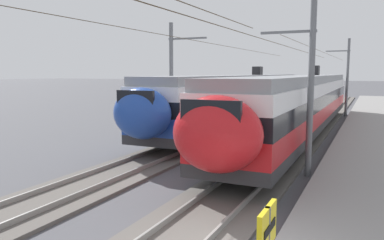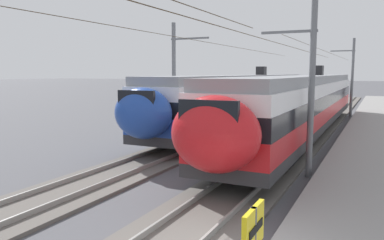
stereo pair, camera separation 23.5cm
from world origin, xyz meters
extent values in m
cube|color=gray|center=(0.00, 2.26, 0.20)|extent=(120.00, 0.07, 0.16)
cube|color=#5B5651|center=(0.00, 6.56, 0.06)|extent=(120.00, 3.00, 0.12)
cube|color=gray|center=(0.00, 5.85, 0.20)|extent=(120.00, 0.07, 0.16)
cube|color=#2D2D30|center=(18.24, 1.54, 0.92)|extent=(29.33, 2.94, 0.45)
cube|color=red|center=(18.24, 1.54, 1.57)|extent=(29.33, 2.94, 0.85)
cube|color=black|center=(18.24, 1.54, 2.38)|extent=(29.33, 2.98, 0.75)
cube|color=white|center=(18.24, 1.54, 3.08)|extent=(29.33, 2.94, 0.65)
cube|color=gray|center=(18.24, 1.54, 3.62)|extent=(29.03, 2.74, 0.45)
cube|color=black|center=(9.14, 1.54, 0.49)|extent=(2.80, 2.35, 0.42)
cube|color=black|center=(27.33, 1.54, 0.49)|extent=(2.80, 2.35, 0.42)
ellipsoid|color=red|center=(3.02, 1.54, 2.27)|extent=(1.80, 2.70, 2.25)
cube|color=black|center=(2.52, 1.54, 2.70)|extent=(0.16, 1.76, 1.19)
cube|color=black|center=(22.64, 1.54, 4.20)|extent=(0.90, 0.70, 0.70)
cube|color=#2D2D30|center=(21.17, 6.56, 0.92)|extent=(27.36, 2.97, 0.45)
cube|color=#1E429E|center=(21.17, 6.56, 1.57)|extent=(27.36, 2.97, 0.85)
cube|color=black|center=(21.17, 6.56, 2.38)|extent=(27.36, 3.01, 0.75)
cube|color=white|center=(21.17, 6.56, 3.08)|extent=(27.36, 2.97, 0.65)
cube|color=gray|center=(21.17, 6.56, 3.62)|extent=(27.06, 2.77, 0.45)
cube|color=black|center=(12.69, 6.56, 0.49)|extent=(2.80, 2.38, 0.42)
cube|color=black|center=(29.65, 6.56, 0.49)|extent=(2.80, 2.38, 0.42)
ellipsoid|color=#1E429E|center=(6.94, 6.56, 2.27)|extent=(1.80, 2.74, 2.25)
cube|color=black|center=(6.44, 6.56, 2.70)|extent=(0.16, 1.78, 1.19)
cube|color=black|center=(25.27, 6.56, 4.20)|extent=(0.90, 0.70, 0.70)
cylinder|color=slate|center=(8.10, -0.30, 3.88)|extent=(0.24, 0.24, 7.76)
cube|color=slate|center=(8.10, 0.62, 5.58)|extent=(0.10, 2.14, 0.10)
cylinder|color=#473823|center=(8.10, 1.54, 5.33)|extent=(40.52, 0.02, 0.02)
cylinder|color=slate|center=(31.15, -0.30, 3.57)|extent=(0.24, 0.24, 7.14)
cube|color=slate|center=(31.15, 0.62, 6.02)|extent=(0.10, 2.14, 0.10)
cylinder|color=#473823|center=(31.15, 1.54, 5.77)|extent=(40.52, 0.02, 0.02)
cylinder|color=slate|center=(13.70, 8.73, 3.51)|extent=(0.24, 0.24, 7.02)
cube|color=slate|center=(13.70, 7.65, 6.04)|extent=(0.10, 2.47, 0.10)
cylinder|color=#473823|center=(13.70, 6.56, 5.79)|extent=(40.52, 0.02, 0.02)
cube|color=yellow|center=(-2.83, -1.39, 2.21)|extent=(0.70, 0.06, 0.50)
cube|color=black|center=(-2.83, -1.42, 2.21)|extent=(0.52, 0.01, 0.10)
camera|label=1|loc=(-7.13, -2.42, 4.03)|focal=35.96mm
camera|label=2|loc=(-7.03, -2.64, 4.03)|focal=35.96mm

